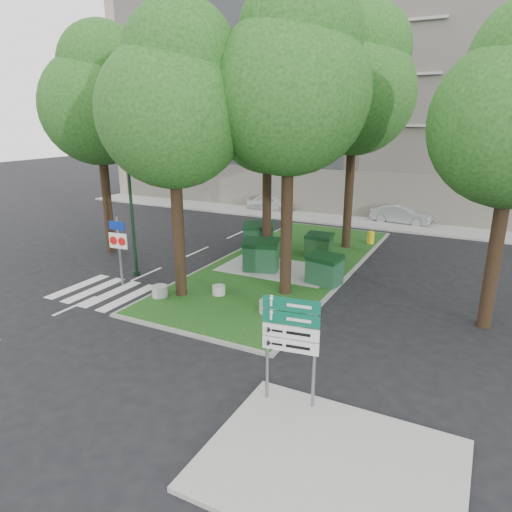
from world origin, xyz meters
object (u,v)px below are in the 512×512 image
Objects in this scene: tree_median_near_left at (175,98)px; car_silver at (402,214)px; tree_median_near_right at (293,77)px; bollard_mid at (219,290)px; directional_sign at (291,334)px; bollard_right at (268,306)px; dumpster_a at (259,237)px; dumpster_b at (261,255)px; traffic_sign_pole at (119,242)px; tree_street_left at (99,96)px; tree_median_mid at (270,111)px; car_white at (271,203)px; tree_median_far at (358,81)px; dumpster_d at (324,269)px; dumpster_c at (319,245)px; litter_bin at (371,238)px; street_lamp at (131,199)px; bollard_left at (160,291)px.

car_silver is at bearing 73.22° from tree_median_near_left.
tree_median_near_right reaches higher than bollard_mid.
bollard_right is at bearing 112.89° from directional_sign.
dumpster_a is at bearing 156.64° from car_silver.
dumpster_b is 0.62× the size of traffic_sign_pole.
tree_street_left is at bearing 160.48° from bollard_mid.
car_silver is at bearing 83.85° from tree_median_near_right.
tree_median_near_left is 7.83m from tree_street_left.
tree_median_mid is 5.63× the size of dumpster_b.
tree_median_near_left reaches higher than car_white.
tree_street_left is 2.88× the size of car_silver.
tree_median_mid is at bearing -136.85° from tree_median_far.
dumpster_a is at bearing 92.15° from tree_median_near_left.
tree_street_left is 6.02× the size of dumpster_a.
dumpster_d is (0.91, 1.61, -7.26)m from tree_median_near_right.
tree_median_near_right reaches higher than car_silver.
dumpster_c is at bearing 96.24° from tree_median_near_right.
tree_median_far reaches higher than tree_median_mid.
dumpster_b is 2.69× the size of litter_bin.
tree_median_far is 12.02m from street_lamp.
tree_street_left is 4.10× the size of directional_sign.
dumpster_c is 0.24× the size of street_lamp.
dumpster_b is 1.16× the size of dumpster_d.
car_white is (-1.19, 16.99, -1.22)m from traffic_sign_pole.
tree_median_near_left is 21.10× the size of bollard_mid.
tree_median_mid is 1.86× the size of street_lamp.
dumpster_b reaches higher than bollard_mid.
dumpster_b is at bearing 3.28° from tree_street_left.
tree_median_far reaches higher than directional_sign.
tree_median_near_left is at bearing -150.26° from tree_median_near_right.
bollard_left is at bearing -17.85° from traffic_sign_pole.
tree_median_far is 12.29m from tree_street_left.
directional_sign is at bearing -72.91° from dumpster_c.
traffic_sign_pole is (-7.73, -10.76, 1.39)m from litter_bin.
litter_bin is at bearing -179.82° from car_silver.
dumpster_b is 3.52m from dumpster_c.
dumpster_d is 0.53× the size of traffic_sign_pole.
tree_median_far is at bearing 68.72° from tree_median_near_left.
directional_sign is (6.37, -4.56, -5.42)m from tree_median_near_left.
car_white is (-7.95, 17.02, 0.28)m from bollard_right.
dumpster_b is at bearing -71.55° from tree_median_mid.
street_lamp is (-7.11, -8.34, -4.94)m from tree_median_far.
traffic_sign_pole is at bearing -125.68° from litter_bin.
dumpster_c is at bearing 19.96° from tree_street_left.
tree_median_near_right is 7.75m from dumpster_b.
tree_median_mid is 2.62× the size of car_silver.
street_lamp reaches higher than bollard_right.
dumpster_b is 3.09m from dumpster_d.
tree_median_far reaches higher than tree_median_near_right.
dumpster_c is 1.95× the size of litter_bin.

